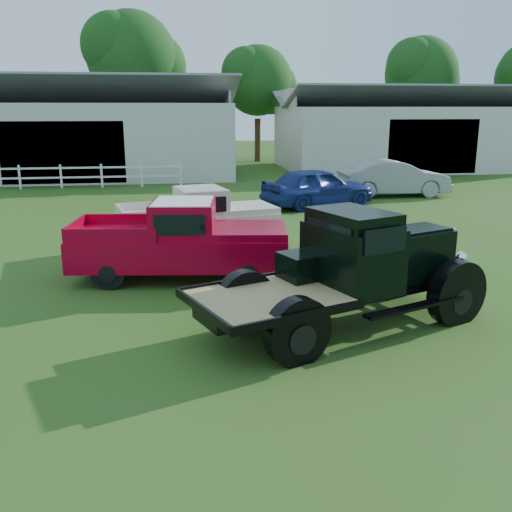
{
  "coord_description": "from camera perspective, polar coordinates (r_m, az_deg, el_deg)",
  "views": [
    {
      "loc": [
        -1.44,
        -9.98,
        4.02
      ],
      "look_at": [
        0.2,
        1.2,
        1.05
      ],
      "focal_mm": 40.0,
      "sensor_mm": 36.0,
      "label": 1
    }
  ],
  "objects": [
    {
      "name": "tree_d",
      "position": [
        48.1,
        16.07,
        15.35
      ],
      "size": [
        6.0,
        6.0,
        10.0
      ],
      "primitive_type": null,
      "color": "black",
      "rests_on": "ground"
    },
    {
      "name": "red_pickup",
      "position": [
        13.67,
        -7.62,
        1.64
      ],
      "size": [
        5.45,
        2.67,
        1.91
      ],
      "primitive_type": null,
      "rotation": [
        0.0,
        0.0,
        -0.13
      ],
      "color": "#A30120",
      "rests_on": "ground"
    },
    {
      "name": "white_pickup",
      "position": [
        16.63,
        -5.8,
        3.71
      ],
      "size": [
        4.99,
        2.8,
        1.73
      ],
      "primitive_type": null,
      "rotation": [
        0.0,
        0.0,
        0.22
      ],
      "color": "beige",
      "rests_on": "ground"
    },
    {
      "name": "shed_right",
      "position": [
        40.1,
        14.63,
        12.24
      ],
      "size": [
        16.8,
        9.2,
        5.2
      ],
      "primitive_type": null,
      "color": "#9F9D89",
      "rests_on": "ground"
    },
    {
      "name": "ground",
      "position": [
        10.86,
        -0.12,
        -7.01
      ],
      "size": [
        120.0,
        120.0,
        0.0
      ],
      "primitive_type": "plane",
      "color": "#265510"
    },
    {
      "name": "shed_left",
      "position": [
        36.43,
        -17.54,
        12.15
      ],
      "size": [
        18.8,
        10.2,
        5.6
      ],
      "primitive_type": null,
      "color": "#9F9D89",
      "rests_on": "ground"
    },
    {
      "name": "vintage_flatbed",
      "position": [
        10.62,
        9.04,
        -1.41
      ],
      "size": [
        5.99,
        4.09,
        2.21
      ],
      "primitive_type": null,
      "rotation": [
        0.0,
        0.0,
        0.37
      ],
      "color": "black",
      "rests_on": "ground"
    },
    {
      "name": "fence_rail",
      "position": [
        30.88,
        -20.75,
        7.42
      ],
      "size": [
        14.2,
        0.16,
        1.2
      ],
      "primitive_type": null,
      "color": "white",
      "rests_on": "ground"
    },
    {
      "name": "tree_c",
      "position": [
        43.46,
        0.17,
        15.36
      ],
      "size": [
        5.4,
        5.4,
        9.0
      ],
      "primitive_type": null,
      "color": "black",
      "rests_on": "ground"
    },
    {
      "name": "tree_b",
      "position": [
        44.09,
        -12.2,
        16.66
      ],
      "size": [
        6.9,
        6.9,
        11.5
      ],
      "primitive_type": null,
      "color": "black",
      "rests_on": "ground"
    },
    {
      "name": "misc_car_blue",
      "position": [
        23.78,
        6.18,
        6.88
      ],
      "size": [
        5.1,
        3.34,
        1.61
      ],
      "primitive_type": "imported",
      "rotation": [
        0.0,
        0.0,
        1.9
      ],
      "color": "navy",
      "rests_on": "ground"
    },
    {
      "name": "misc_car_grey",
      "position": [
        27.2,
        13.61,
        7.57
      ],
      "size": [
        5.03,
        1.78,
        1.65
      ],
      "primitive_type": "imported",
      "rotation": [
        0.0,
        0.0,
        1.56
      ],
      "color": "gray",
      "rests_on": "ground"
    }
  ]
}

